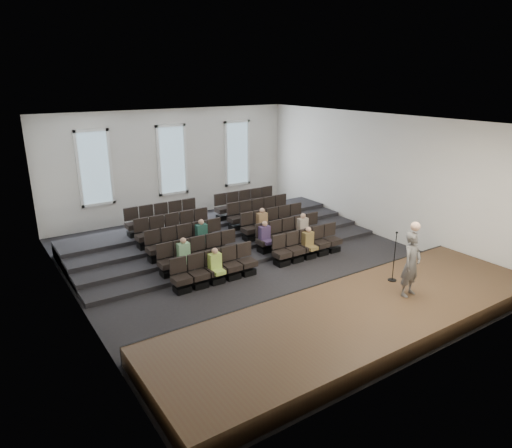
{
  "coord_description": "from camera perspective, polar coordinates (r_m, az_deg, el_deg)",
  "views": [
    {
      "loc": [
        -8.28,
        -12.55,
        6.38
      ],
      "look_at": [
        0.36,
        0.5,
        1.29
      ],
      "focal_mm": 32.0,
      "sensor_mm": 36.0,
      "label": 1
    }
  ],
  "objects": [
    {
      "name": "ground",
      "position": [
        16.33,
        -0.07,
        -4.98
      ],
      "size": [
        14.0,
        14.0,
        0.0
      ],
      "primitive_type": "plane",
      "color": "black",
      "rests_on": "ground"
    },
    {
      "name": "ceiling",
      "position": [
        15.1,
        -0.08,
        12.81
      ],
      "size": [
        12.0,
        14.0,
        0.02
      ],
      "primitive_type": "cube",
      "color": "white",
      "rests_on": "ground"
    },
    {
      "name": "wall_back",
      "position": [
        21.6,
        -10.47,
        7.37
      ],
      "size": [
        12.0,
        0.04,
        5.0
      ],
      "primitive_type": "cube",
      "color": "silver",
      "rests_on": "ground"
    },
    {
      "name": "wall_front",
      "position": [
        10.69,
        21.2,
        -4.56
      ],
      "size": [
        12.0,
        0.04,
        5.0
      ],
      "primitive_type": "cube",
      "color": "silver",
      "rests_on": "ground"
    },
    {
      "name": "wall_left",
      "position": [
        13.33,
        -22.22,
        -0.29
      ],
      "size": [
        0.04,
        14.0,
        5.0
      ],
      "primitive_type": "cube",
      "color": "silver",
      "rests_on": "ground"
    },
    {
      "name": "wall_right",
      "position": [
        19.42,
        15.0,
        5.87
      ],
      "size": [
        0.04,
        14.0,
        5.0
      ],
      "primitive_type": "cube",
      "color": "silver",
      "rests_on": "ground"
    },
    {
      "name": "stage",
      "position": [
        12.71,
        12.94,
        -11.31
      ],
      "size": [
        11.8,
        3.6,
        0.5
      ],
      "primitive_type": "cube",
      "color": "#402E1B",
      "rests_on": "ground"
    },
    {
      "name": "stage_lip",
      "position": [
        13.83,
        7.63,
        -8.48
      ],
      "size": [
        11.8,
        0.06,
        0.52
      ],
      "primitive_type": "cube",
      "color": "black",
      "rests_on": "ground"
    },
    {
      "name": "risers",
      "position": [
        18.82,
        -5.4,
        -1.26
      ],
      "size": [
        11.8,
        4.8,
        0.6
      ],
      "color": "black",
      "rests_on": "ground"
    },
    {
      "name": "seating_rows",
      "position": [
        17.31,
        -2.88,
        -1.23
      ],
      "size": [
        6.8,
        4.7,
        1.67
      ],
      "color": "black",
      "rests_on": "ground"
    },
    {
      "name": "windows",
      "position": [
        21.51,
        -10.43,
        7.86
      ],
      "size": [
        8.44,
        0.1,
        3.24
      ],
      "color": "white",
      "rests_on": "wall_back"
    },
    {
      "name": "audience",
      "position": [
        16.44,
        -0.64,
        -1.72
      ],
      "size": [
        5.45,
        2.64,
        1.1
      ],
      "color": "#B3D856",
      "rests_on": "seating_rows"
    },
    {
      "name": "speaker",
      "position": [
        13.35,
        18.83,
        -4.77
      ],
      "size": [
        0.74,
        0.54,
        1.86
      ],
      "primitive_type": "imported",
      "rotation": [
        0.0,
        0.0,
        0.14
      ],
      "color": "#555350",
      "rests_on": "stage"
    },
    {
      "name": "mic_stand",
      "position": [
        14.3,
        16.8,
        -5.06
      ],
      "size": [
        0.26,
        0.26,
        1.56
      ],
      "color": "black",
      "rests_on": "stage"
    }
  ]
}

